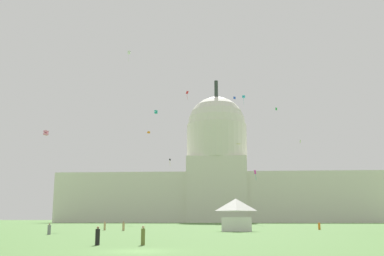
{
  "coord_description": "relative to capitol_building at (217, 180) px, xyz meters",
  "views": [
    {
      "loc": [
        6.19,
        -32.08,
        2.28
      ],
      "look_at": [
        -3.51,
        93.19,
        27.0
      ],
      "focal_mm": 42.68,
      "sensor_mm": 36.0,
      "label": 1
    }
  ],
  "objects": [
    {
      "name": "event_tent",
      "position": [
        6.26,
        -137.47,
        -16.91
      ],
      "size": [
        5.24,
        6.48,
        5.51
      ],
      "rotation": [
        0.0,
        0.0,
        0.0
      ],
      "color": "white",
      "rests_on": "ground_plane"
    },
    {
      "name": "ground_plane",
      "position": [
        -1.33,
        -185.52,
        -19.71
      ],
      "size": [
        800.0,
        800.0,
        0.0
      ],
      "primitive_type": "plane",
      "color": "#4C7538"
    },
    {
      "name": "capitol_building",
      "position": [
        0.0,
        0.0,
        0.0
      ],
      "size": [
        149.14,
        28.88,
        68.89
      ],
      "color": "silver",
      "rests_on": "ground_plane"
    },
    {
      "name": "kite_red_high",
      "position": [
        -10.66,
        -42.16,
        31.48
      ],
      "size": [
        1.16,
        0.58,
        3.65
      ],
      "rotation": [
        0.0,
        0.0,
        5.26
      ],
      "color": "red"
    },
    {
      "name": "kite_lime_mid",
      "position": [
        33.18,
        -41.17,
        11.41
      ],
      "size": [
        0.43,
        0.91,
        1.19
      ],
      "rotation": [
        0.0,
        0.0,
        0.5
      ],
      "color": "#8CD133"
    },
    {
      "name": "kite_cyan_high",
      "position": [
        12.45,
        -24.91,
        34.08
      ],
      "size": [
        1.34,
        1.34,
        4.35
      ],
      "rotation": [
        0.0,
        0.0,
        5.82
      ],
      "color": "#33BCDB"
    },
    {
      "name": "person_orange_edge_east",
      "position": [
        22.18,
        -127.3,
        -19.05
      ],
      "size": [
        0.63,
        0.63,
        1.48
      ],
      "rotation": [
        0.0,
        0.0,
        2.51
      ],
      "color": "orange",
      "rests_on": "ground_plane"
    },
    {
      "name": "person_grey_back_left",
      "position": [
        -19.47,
        -155.69,
        -19.04
      ],
      "size": [
        0.49,
        0.49,
        1.5
      ],
      "rotation": [
        0.0,
        0.0,
        3.05
      ],
      "color": "gray",
      "rests_on": "ground_plane"
    },
    {
      "name": "kite_blue_high",
      "position": [
        8.27,
        -36.16,
        30.7
      ],
      "size": [
        0.94,
        0.65,
        1.22
      ],
      "rotation": [
        0.0,
        0.0,
        5.88
      ],
      "color": "blue"
    },
    {
      "name": "kite_yellow_mid",
      "position": [
        9.36,
        -47.34,
        9.63
      ],
      "size": [
        1.61,
        0.91,
        0.13
      ],
      "rotation": [
        0.0,
        0.0,
        0.24
      ],
      "color": "yellow"
    },
    {
      "name": "person_tan_deep_crowd",
      "position": [
        -17.48,
        -134.49,
        -18.97
      ],
      "size": [
        0.44,
        0.44,
        1.62
      ],
      "rotation": [
        0.0,
        0.0,
        1.42
      ],
      "color": "tan",
      "rests_on": "ground_plane"
    },
    {
      "name": "kite_white_high",
      "position": [
        -21.69,
        -99.86,
        27.32
      ],
      "size": [
        0.77,
        0.78,
        3.24
      ],
      "rotation": [
        0.0,
        0.0,
        2.98
      ],
      "color": "white"
    },
    {
      "name": "kite_orange_mid",
      "position": [
        -21.7,
        -66.31,
        11.14
      ],
      "size": [
        1.06,
        0.29,
        0.87
      ],
      "rotation": [
        0.0,
        0.0,
        2.3
      ],
      "color": "orange"
    },
    {
      "name": "kite_turquoise_high",
      "position": [
        -22.02,
        -49.33,
        22.26
      ],
      "size": [
        1.39,
        1.39,
        1.29
      ],
      "rotation": [
        0.0,
        0.0,
        5.56
      ],
      "color": "teal"
    },
    {
      "name": "kite_black_mid",
      "position": [
        -19.24,
        -27.34,
        6.57
      ],
      "size": [
        0.85,
        0.81,
        3.17
      ],
      "rotation": [
        0.0,
        0.0,
        4.95
      ],
      "color": "black"
    },
    {
      "name": "kite_pink_mid",
      "position": [
        -37.44,
        -115.5,
        2.07
      ],
      "size": [
        1.29,
        1.3,
        1.12
      ],
      "rotation": [
        0.0,
        0.0,
        5.63
      ],
      "color": "pink"
    },
    {
      "name": "kite_magenta_low",
      "position": [
        13.21,
        -80.21,
        -4.36
      ],
      "size": [
        0.63,
        0.59,
        3.07
      ],
      "rotation": [
        0.0,
        0.0,
        2.25
      ],
      "color": "#D1339E"
    },
    {
      "name": "person_olive_lawn_far_left",
      "position": [
        -2.29,
        -178.65,
        -18.96
      ],
      "size": [
        0.42,
        0.42,
        1.61
      ],
      "rotation": [
        0.0,
        0.0,
        1.84
      ],
      "color": "olive",
      "rests_on": "ground_plane"
    },
    {
      "name": "kite_green_mid",
      "position": [
        20.02,
        -81.09,
        15.05
      ],
      "size": [
        0.62,
        0.82,
        0.85
      ],
      "rotation": [
        0.0,
        0.0,
        3.29
      ],
      "color": "green"
    },
    {
      "name": "person_black_edge_west",
      "position": [
        -6.09,
        -179.0,
        -19.01
      ],
      "size": [
        0.45,
        0.45,
        1.55
      ],
      "rotation": [
        0.0,
        0.0,
        6.08
      ],
      "color": "black",
      "rests_on": "ground_plane"
    },
    {
      "name": "person_tan_near_tent",
      "position": [
        -13.48,
        -136.84,
        -18.98
      ],
      "size": [
        0.48,
        0.48,
        1.62
      ],
      "rotation": [
        0.0,
        0.0,
        4.59
      ],
      "color": "tan",
      "rests_on": "ground_plane"
    }
  ]
}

